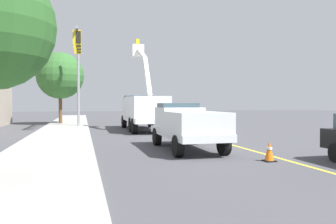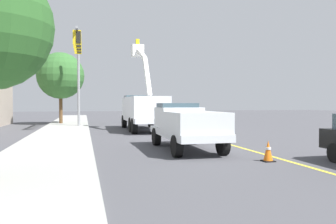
{
  "view_description": "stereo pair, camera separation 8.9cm",
  "coord_description": "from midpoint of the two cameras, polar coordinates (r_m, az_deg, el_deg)",
  "views": [
    {
      "loc": [
        -24.92,
        7.6,
        2.06
      ],
      "look_at": [
        -1.37,
        1.03,
        1.4
      ],
      "focal_mm": 35.54,
      "sensor_mm": 36.0,
      "label": 1
    },
    {
      "loc": [
        -24.95,
        7.51,
        2.06
      ],
      "look_at": [
        -1.37,
        1.03,
        1.4
      ],
      "focal_mm": 35.54,
      "sensor_mm": 36.0,
      "label": 2
    }
  ],
  "objects": [
    {
      "name": "traffic_cone_mid_rear",
      "position": [
        23.28,
        2.17,
        -2.69
      ],
      "size": [
        0.4,
        0.4,
        0.69
      ],
      "color": "black",
      "rests_on": "ground"
    },
    {
      "name": "street_tree_right",
      "position": [
        33.48,
        -17.88,
        5.94
      ],
      "size": [
        4.43,
        4.43,
        6.89
      ],
      "color": "brown",
      "rests_on": "ground"
    },
    {
      "name": "traffic_cone_leading",
      "position": [
        12.29,
        16.99,
        -6.43
      ],
      "size": [
        0.4,
        0.4,
        0.75
      ],
      "color": "black",
      "rests_on": "ground"
    },
    {
      "name": "service_pickup_truck",
      "position": [
        14.64,
        3.34,
        -2.14
      ],
      "size": [
        5.64,
        2.28,
        2.06
      ],
      "color": "silver",
      "rests_on": "ground"
    },
    {
      "name": "passing_minivan",
      "position": [
        33.72,
        1.85,
        -0.3
      ],
      "size": [
        4.84,
        2.03,
        1.69
      ],
      "color": "navy",
      "rests_on": "ground"
    },
    {
      "name": "traffic_cone_mid_front",
      "position": [
        18.03,
        5.5,
        -3.87
      ],
      "size": [
        0.4,
        0.4,
        0.73
      ],
      "color": "black",
      "rests_on": "ground"
    },
    {
      "name": "traffic_signal_mast",
      "position": [
        27.61,
        -15.05,
        9.09
      ],
      "size": [
        6.73,
        0.65,
        8.09
      ],
      "color": "gray",
      "rests_on": "ground"
    },
    {
      "name": "traffic_cone_trailing",
      "position": [
        28.99,
        -1.44,
        -1.69
      ],
      "size": [
        0.4,
        0.4,
        0.86
      ],
      "color": "black",
      "rests_on": "ground"
    },
    {
      "name": "lane_centre_stripe",
      "position": [
        26.14,
        1.49,
        -2.97
      ],
      "size": [
        49.99,
        1.18,
        0.01
      ],
      "primitive_type": "cube",
      "rotation": [
        0.0,
        0.0,
        -0.02
      ],
      "color": "yellow",
      "rests_on": "ground"
    },
    {
      "name": "utility_bucket_truck",
      "position": [
        25.36,
        -4.21,
        0.52
      ],
      "size": [
        8.25,
        2.73,
        7.05
      ],
      "color": "white",
      "rests_on": "ground"
    },
    {
      "name": "sidewalk_far_side",
      "position": [
        25.2,
        -17.36,
        -3.08
      ],
      "size": [
        60.06,
        4.82,
        0.12
      ],
      "primitive_type": "cube",
      "rotation": [
        0.0,
        0.0,
        -0.02
      ],
      "color": "#9E9E99",
      "rests_on": "ground"
    },
    {
      "name": "ground",
      "position": [
        26.14,
        1.49,
        -2.98
      ],
      "size": [
        120.0,
        120.0,
        0.0
      ],
      "primitive_type": "plane",
      "color": "#47474C"
    }
  ]
}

